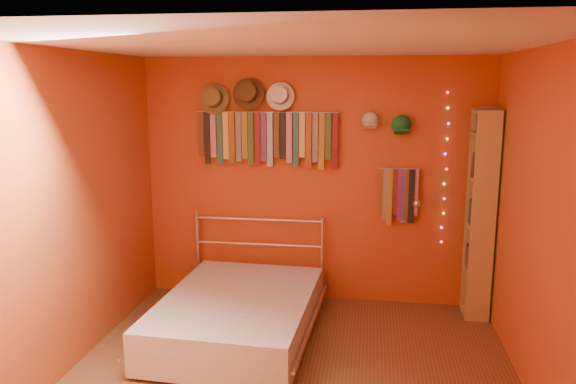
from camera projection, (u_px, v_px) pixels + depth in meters
The scene contains 16 objects.
ground at pixel (289, 383), 4.27m from camera, with size 3.50×3.50×0.00m, color brown.
back_wall at pixel (314, 181), 5.72m from camera, with size 3.50×0.02×2.50m, color #A2391A.
right_wall at pixel (546, 233), 3.77m from camera, with size 0.02×3.50×2.50m, color #A2391A.
left_wall at pixel (62, 215), 4.28m from camera, with size 0.02×3.50×2.50m, color #A2391A.
ceiling at pixel (289, 44), 3.78m from camera, with size 3.50×3.50×0.02m, color white.
tie_rack at pixel (267, 136), 5.64m from camera, with size 1.45×0.03×0.58m.
small_tie_rack at pixel (399, 194), 5.55m from camera, with size 0.40×0.03×0.58m.
fedora_olive at pixel (213, 98), 5.61m from camera, with size 0.31×0.17×0.31m.
fedora_brown at pixel (248, 93), 5.55m from camera, with size 0.32×0.17×0.32m.
fedora_white at pixel (280, 96), 5.51m from camera, with size 0.28×0.15×0.28m.
cap_white at pixel (370, 120), 5.47m from camera, with size 0.17×0.21×0.17m.
cap_green at pixel (401, 125), 5.43m from camera, with size 0.19×0.23×0.19m.
fairy_lights at pixel (445, 169), 5.47m from camera, with size 0.05×0.02×1.50m.
reading_lamp at pixel (417, 203), 5.36m from camera, with size 0.07×0.32×0.09m.
bookshelf at pixel (485, 214), 5.31m from camera, with size 0.25×0.34×2.00m.
bed at pixel (238, 315), 4.99m from camera, with size 1.44×1.90×0.90m.
Camera 1 is at (0.57, -3.86, 2.25)m, focal length 35.00 mm.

